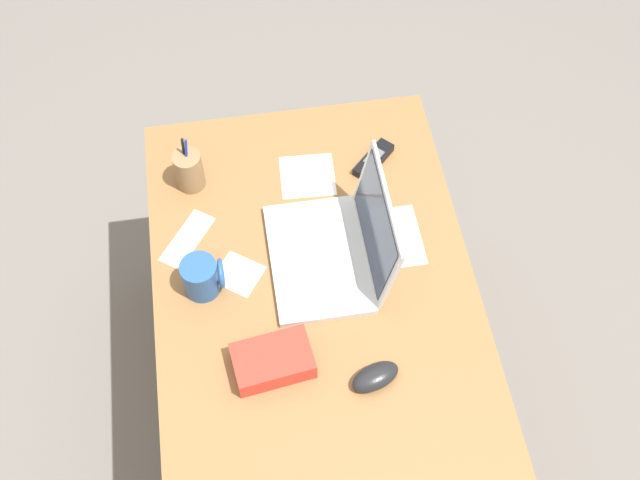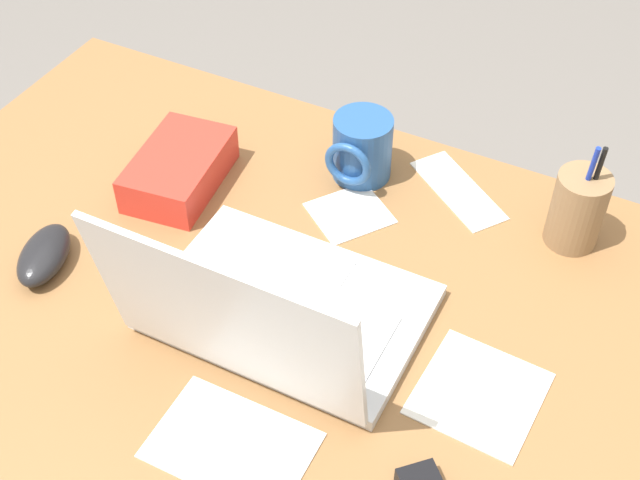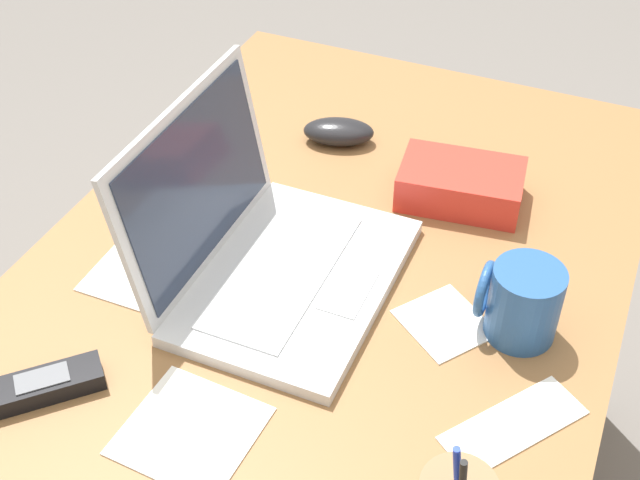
{
  "view_description": "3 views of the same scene",
  "coord_description": "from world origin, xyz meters",
  "px_view_note": "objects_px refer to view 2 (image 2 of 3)",
  "views": [
    {
      "loc": [
        0.92,
        -0.13,
        2.4
      ],
      "look_at": [
        -0.07,
        0.03,
        0.81
      ],
      "focal_mm": 44.06,
      "sensor_mm": 36.0,
      "label": 1
    },
    {
      "loc": [
        -0.43,
        0.65,
        1.59
      ],
      "look_at": [
        -0.08,
        -0.03,
        0.82
      ],
      "focal_mm": 48.77,
      "sensor_mm": 36.0,
      "label": 2
    },
    {
      "loc": [
        -0.8,
        -0.33,
        1.51
      ],
      "look_at": [
        -0.05,
        -0.01,
        0.81
      ],
      "focal_mm": 47.58,
      "sensor_mm": 36.0,
      "label": 3
    }
  ],
  "objects_px": {
    "laptop": "(271,311)",
    "computer_mouse": "(44,255)",
    "pen_holder": "(578,209)",
    "snack_bag": "(179,169)",
    "coffee_mug_white": "(361,149)"
  },
  "relations": [
    {
      "from": "pen_holder",
      "to": "snack_bag",
      "type": "bearing_deg",
      "value": 15.05
    },
    {
      "from": "coffee_mug_white",
      "to": "computer_mouse",
      "type": "bearing_deg",
      "value": 50.32
    },
    {
      "from": "coffee_mug_white",
      "to": "snack_bag",
      "type": "bearing_deg",
      "value": 31.25
    },
    {
      "from": "laptop",
      "to": "coffee_mug_white",
      "type": "height_order",
      "value": "laptop"
    },
    {
      "from": "laptop",
      "to": "computer_mouse",
      "type": "height_order",
      "value": "laptop"
    },
    {
      "from": "laptop",
      "to": "computer_mouse",
      "type": "bearing_deg",
      "value": 5.51
    },
    {
      "from": "laptop",
      "to": "snack_bag",
      "type": "bearing_deg",
      "value": -36.0
    },
    {
      "from": "computer_mouse",
      "to": "snack_bag",
      "type": "bearing_deg",
      "value": -125.62
    },
    {
      "from": "pen_holder",
      "to": "computer_mouse",
      "type": "bearing_deg",
      "value": 30.87
    },
    {
      "from": "laptop",
      "to": "computer_mouse",
      "type": "xyz_separation_m",
      "value": [
        0.33,
        0.03,
        -0.03
      ]
    },
    {
      "from": "computer_mouse",
      "to": "snack_bag",
      "type": "xyz_separation_m",
      "value": [
        -0.07,
        -0.22,
        0.01
      ]
    },
    {
      "from": "coffee_mug_white",
      "to": "pen_holder",
      "type": "relative_size",
      "value": 0.59
    },
    {
      "from": "laptop",
      "to": "pen_holder",
      "type": "bearing_deg",
      "value": -130.3
    },
    {
      "from": "computer_mouse",
      "to": "coffee_mug_white",
      "type": "height_order",
      "value": "coffee_mug_white"
    },
    {
      "from": "laptop",
      "to": "snack_bag",
      "type": "relative_size",
      "value": 1.91
    }
  ]
}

